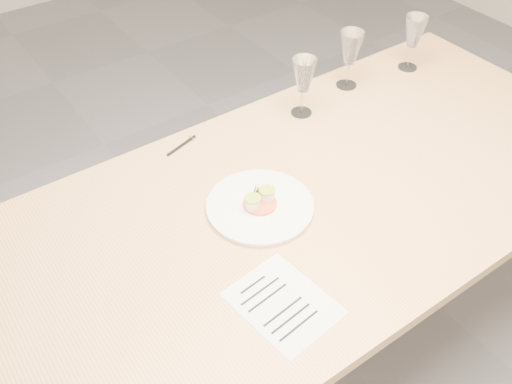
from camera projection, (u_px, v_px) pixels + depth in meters
ground at (274, 348)px, 2.19m from camera, size 7.00×7.00×0.00m
dining_table at (279, 224)px, 1.72m from camera, size 2.40×1.00×0.75m
dinner_plate at (260, 205)px, 1.67m from camera, size 0.32×0.32×0.08m
recipe_sheet at (283, 303)px, 1.43m from camera, size 0.23×0.28×0.00m
ballpoint_pen at (182, 145)px, 1.89m from camera, size 0.13×0.05×0.01m
wine_glass_0 at (304, 76)px, 1.94m from camera, size 0.09×0.09×0.21m
wine_glass_1 at (351, 49)px, 2.07m from camera, size 0.09×0.09×0.22m
wine_glass_2 at (414, 32)px, 2.17m from camera, size 0.09×0.09×0.22m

